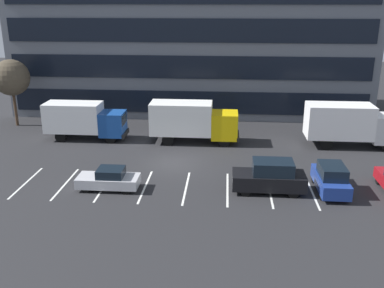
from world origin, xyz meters
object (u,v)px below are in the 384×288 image
(box_truck_blue, at_px, (84,119))
(sedan_silver, at_px, (109,179))
(box_truck_yellow, at_px, (192,120))
(box_truck_white, at_px, (351,123))
(suv_black, at_px, (270,177))
(suv_navy, at_px, (331,179))
(bare_tree, at_px, (11,78))

(box_truck_blue, relative_size, sedan_silver, 1.76)
(box_truck_yellow, height_order, sedan_silver, box_truck_yellow)
(box_truck_white, distance_m, suv_black, 12.53)
(box_truck_yellow, bearing_deg, sedan_silver, -114.80)
(suv_navy, bearing_deg, bare_tree, 153.97)
(box_truck_blue, height_order, bare_tree, bare_tree)
(suv_navy, bearing_deg, box_truck_blue, 153.64)
(box_truck_yellow, relative_size, sedan_silver, 1.89)
(suv_navy, height_order, bare_tree, bare_tree)
(box_truck_blue, distance_m, box_truck_yellow, 9.81)
(suv_black, bearing_deg, sedan_silver, -177.56)
(box_truck_white, height_order, suv_navy, box_truck_white)
(box_truck_white, height_order, bare_tree, bare_tree)
(box_truck_yellow, xyz_separation_m, suv_navy, (9.91, -9.64, -1.10))
(box_truck_yellow, distance_m, suv_black, 11.58)
(sedan_silver, xyz_separation_m, bare_tree, (-13.26, 14.39, 4.14))
(box_truck_blue, xyz_separation_m, box_truck_yellow, (9.81, -0.13, 0.14))
(suv_navy, distance_m, suv_black, 4.02)
(box_truck_yellow, distance_m, suv_navy, 13.87)
(box_truck_white, bearing_deg, box_truck_yellow, 179.71)
(box_truck_yellow, distance_m, box_truck_white, 13.56)
(suv_black, height_order, sedan_silver, suv_black)
(sedan_silver, relative_size, bare_tree, 0.62)
(suv_navy, distance_m, sedan_silver, 14.72)
(box_truck_blue, xyz_separation_m, box_truck_white, (23.37, -0.20, 0.19))
(box_truck_blue, height_order, suv_black, box_truck_blue)
(suv_black, bearing_deg, box_truck_white, 52.12)
(box_truck_yellow, height_order, suv_navy, box_truck_yellow)
(box_truck_white, height_order, suv_black, box_truck_white)
(box_truck_yellow, xyz_separation_m, suv_black, (5.90, -9.92, -0.99))
(box_truck_white, bearing_deg, suv_black, -127.88)
(suv_navy, relative_size, bare_tree, 0.64)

